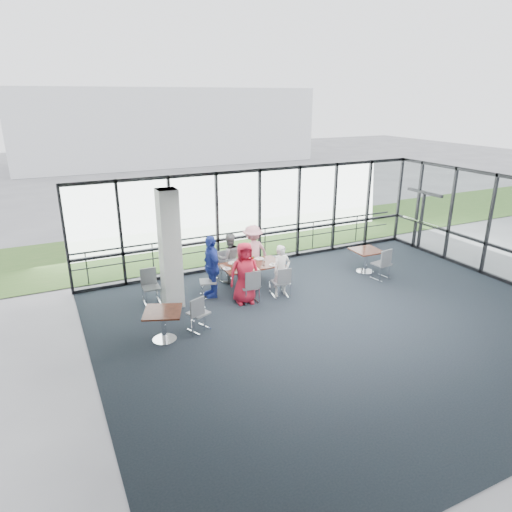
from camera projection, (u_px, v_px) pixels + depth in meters
name	position (u px, v px, depth m)	size (l,w,h in m)	color
floor	(348.00, 325.00, 11.39)	(12.00, 10.00, 0.02)	#1C232B
ceiling	(357.00, 198.00, 10.32)	(12.00, 10.00, 0.04)	white
wall_left	(88.00, 314.00, 8.38)	(0.10, 10.00, 3.20)	silver
curtain_wall_back	(259.00, 217.00, 15.09)	(12.00, 0.10, 3.20)	white
exit_door	(421.00, 221.00, 16.69)	(0.12, 1.60, 2.10)	black
structural_column	(170.00, 250.00, 11.91)	(0.50, 0.50, 3.20)	white
apron	(209.00, 227.00, 19.87)	(80.00, 70.00, 0.02)	slate
grass_strip	(226.00, 239.00, 18.17)	(80.00, 5.00, 0.01)	#345F22
hangar_main	(162.00, 125.00, 39.18)	(24.00, 10.00, 6.00)	silver
guard_rail	(252.00, 244.00, 15.97)	(0.06, 0.06, 12.00)	#2D2D33
main_table	(252.00, 269.00, 13.35)	(1.79, 1.01, 0.75)	#3A1B12
side_table_left	(163.00, 316.00, 10.46)	(1.09, 1.09, 0.75)	#3A1B12
side_table_right	(366.00, 253.00, 14.58)	(0.89, 0.89, 0.75)	#3A1B12
diner_near_left	(245.00, 273.00, 12.33)	(0.84, 0.55, 1.73)	red
diner_near_right	(282.00, 271.00, 12.83)	(0.54, 0.40, 1.49)	white
diner_far_left	(229.00, 258.00, 13.75)	(0.75, 0.46, 1.54)	gray
diner_far_right	(253.00, 252.00, 14.05)	(1.10, 0.57, 1.70)	pink
diner_end	(211.00, 266.00, 12.72)	(1.05, 0.57, 1.80)	#283DA7
chair_main_nl	(249.00, 286.00, 12.48)	(0.46, 0.46, 0.94)	slate
chair_main_nr	(280.00, 282.00, 12.86)	(0.42, 0.42, 0.86)	slate
chair_main_fl	(224.00, 266.00, 14.04)	(0.42, 0.42, 0.86)	slate
chair_main_fr	(251.00, 262.00, 14.39)	(0.42, 0.42, 0.85)	slate
chair_main_end	(208.00, 282.00, 12.81)	(0.45, 0.45, 0.93)	slate
chair_spare_la	(198.00, 313.00, 10.98)	(0.44, 0.44, 0.90)	slate
chair_spare_lb	(151.00, 288.00, 12.40)	(0.46, 0.46, 0.94)	slate
chair_spare_r	(382.00, 264.00, 14.07)	(0.48, 0.48, 0.98)	slate
plate_nl	(241.00, 270.00, 12.84)	(0.23, 0.23, 0.01)	white
plate_nr	(273.00, 265.00, 13.24)	(0.24, 0.24, 0.01)	white
plate_fl	(233.00, 263.00, 13.39)	(0.28, 0.28, 0.01)	white
plate_fr	(259.00, 259.00, 13.75)	(0.27, 0.27, 0.01)	white
plate_end	(227.00, 269.00, 12.94)	(0.24, 0.24, 0.01)	white
tumbler_a	(247.00, 265.00, 13.04)	(0.07, 0.07, 0.14)	white
tumbler_b	(264.00, 263.00, 13.21)	(0.07, 0.07, 0.15)	white
tumbler_c	(251.00, 259.00, 13.50)	(0.07, 0.07, 0.15)	white
tumbler_d	(234.00, 266.00, 12.97)	(0.07, 0.07, 0.15)	white
menu_a	(254.00, 269.00, 12.91)	(0.29, 0.21, 0.00)	white
menu_b	(279.00, 263.00, 13.38)	(0.28, 0.20, 0.00)	white
menu_c	(250.00, 259.00, 13.71)	(0.32, 0.22, 0.00)	white
condiment_caddy	(253.00, 263.00, 13.32)	(0.10, 0.07, 0.04)	black
ketchup_bottle	(253.00, 260.00, 13.35)	(0.06, 0.06, 0.18)	#970D03
green_bottle	(253.00, 260.00, 13.39)	(0.05, 0.05, 0.20)	#217729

